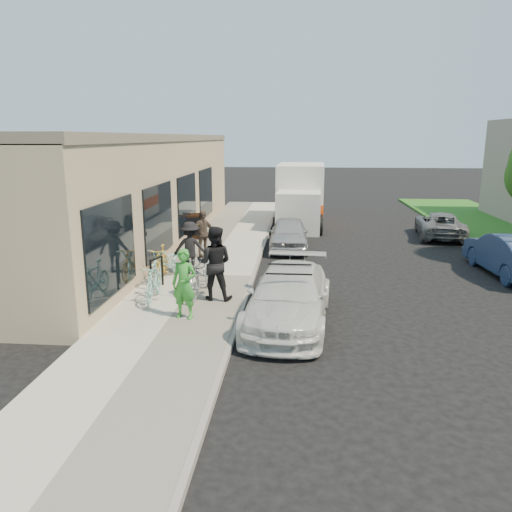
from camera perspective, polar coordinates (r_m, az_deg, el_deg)
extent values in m
plane|color=black|center=(11.83, 0.43, -6.95)|extent=(120.00, 120.00, 0.00)
cube|color=#B8B5A6|center=(14.90, -6.34, -2.40)|extent=(3.00, 34.00, 0.15)
cube|color=gray|center=(14.69, -0.40, -2.60)|extent=(0.12, 34.00, 0.13)
cube|color=tan|center=(20.12, -12.88, 7.05)|extent=(3.50, 20.00, 4.00)
cube|color=#726756|center=(20.01, -13.20, 13.04)|extent=(3.60, 20.00, 0.25)
cube|color=black|center=(12.14, -16.16, 0.92)|extent=(0.06, 3.00, 2.20)
cube|color=black|center=(15.87, -11.05, 4.05)|extent=(0.06, 3.00, 2.20)
cube|color=black|center=(19.71, -7.88, 5.96)|extent=(0.06, 3.00, 2.20)
cube|color=black|center=(23.60, -5.74, 7.24)|extent=(0.06, 3.00, 2.20)
cylinder|color=black|center=(13.48, -11.89, -2.20)|extent=(0.06, 0.06, 0.81)
cylinder|color=black|center=(13.91, -10.67, -1.65)|extent=(0.06, 0.06, 0.81)
cylinder|color=black|center=(13.59, -11.35, -0.28)|extent=(0.21, 0.53, 0.06)
cube|color=black|center=(19.77, -7.16, 3.26)|extent=(0.66, 0.44, 1.01)
cube|color=black|center=(20.13, -7.29, 3.44)|extent=(0.66, 0.44, 1.01)
cube|color=black|center=(19.73, -7.15, 3.39)|extent=(0.52, 0.32, 0.72)
imported|color=silver|center=(11.27, 3.79, -4.66)|extent=(2.13, 4.46, 1.25)
cylinder|color=black|center=(10.63, 3.79, -2.13)|extent=(0.99, 0.04, 0.04)
cylinder|color=black|center=(11.44, 3.88, -1.01)|extent=(0.99, 0.04, 0.04)
imported|color=#A9A8AD|center=(18.74, 3.76, 2.55)|extent=(1.46, 3.49, 1.18)
cube|color=silver|center=(22.02, 4.86, 4.98)|extent=(1.96, 1.96, 1.80)
cube|color=black|center=(21.97, 4.88, 5.96)|extent=(1.75, 0.11, 0.85)
cube|color=silver|center=(24.77, 5.13, 7.24)|extent=(2.31, 4.05, 2.75)
cube|color=#E9480D|center=(24.84, 5.10, 5.83)|extent=(2.33, 4.07, 0.52)
cylinder|color=black|center=(21.69, 2.28, 3.49)|extent=(0.26, 0.77, 0.76)
cylinder|color=black|center=(21.62, 7.31, 3.36)|extent=(0.26, 0.77, 0.76)
cylinder|color=black|center=(22.71, 2.49, 3.94)|extent=(0.26, 0.77, 0.76)
cylinder|color=black|center=(22.65, 7.29, 3.82)|extent=(0.26, 0.77, 0.76)
cylinder|color=black|center=(26.26, 3.10, 5.23)|extent=(0.26, 0.77, 0.76)
cylinder|color=black|center=(26.21, 7.26, 5.12)|extent=(0.26, 0.77, 0.76)
imported|color=navy|center=(17.01, 27.08, 0.20)|extent=(1.66, 4.08, 1.32)
imported|color=#5A5C5F|center=(22.34, 20.27, 3.36)|extent=(2.25, 4.04, 1.07)
imported|color=silver|center=(12.97, -6.16, -1.93)|extent=(0.92, 2.15, 1.10)
imported|color=green|center=(11.22, -8.21, -3.17)|extent=(0.65, 0.50, 1.58)
imported|color=black|center=(12.41, -4.78, -0.81)|extent=(0.93, 0.74, 1.86)
imported|color=#89CDC0|center=(12.67, -11.61, -2.88)|extent=(0.53, 1.59, 0.94)
imported|color=#89CDC0|center=(14.54, -10.15, -0.78)|extent=(1.13, 1.83, 0.91)
imported|color=gold|center=(14.50, -10.78, -0.75)|extent=(0.53, 1.61, 0.95)
imported|color=black|center=(14.83, -7.53, 0.91)|extent=(1.06, 0.66, 1.57)
imported|color=#4F4238|center=(16.94, -6.13, 2.53)|extent=(0.93, 0.93, 1.58)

